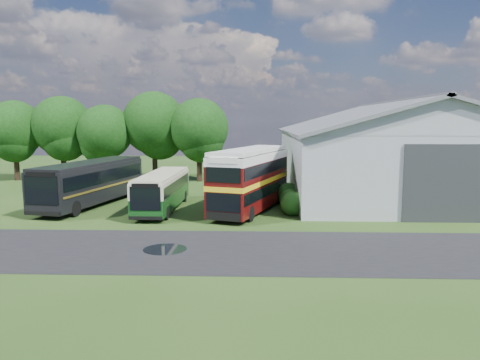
{
  "coord_description": "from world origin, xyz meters",
  "views": [
    {
      "loc": [
        3.08,
        -25.76,
        6.45
      ],
      "look_at": [
        1.9,
        8.0,
        2.16
      ],
      "focal_mm": 35.0,
      "sensor_mm": 36.0,
      "label": 1
    }
  ],
  "objects_px": {
    "bus_green_single": "(162,190)",
    "bus_maroon_double": "(251,180)",
    "storage_shed": "(391,147)",
    "bus_dark_single": "(91,182)"
  },
  "relations": [
    {
      "from": "bus_green_single",
      "to": "bus_maroon_double",
      "type": "height_order",
      "value": "bus_maroon_double"
    },
    {
      "from": "bus_maroon_double",
      "to": "bus_dark_single",
      "type": "distance_m",
      "value": 12.42
    },
    {
      "from": "bus_maroon_double",
      "to": "storage_shed",
      "type": "bearing_deg",
      "value": 53.26
    },
    {
      "from": "storage_shed",
      "to": "bus_maroon_double",
      "type": "distance_m",
      "value": 15.11
    },
    {
      "from": "storage_shed",
      "to": "bus_maroon_double",
      "type": "height_order",
      "value": "storage_shed"
    },
    {
      "from": "bus_green_single",
      "to": "storage_shed",
      "type": "bearing_deg",
      "value": 25.39
    },
    {
      "from": "bus_maroon_double",
      "to": "bus_green_single",
      "type": "bearing_deg",
      "value": -162.84
    },
    {
      "from": "bus_green_single",
      "to": "bus_dark_single",
      "type": "bearing_deg",
      "value": 164.25
    },
    {
      "from": "storage_shed",
      "to": "bus_dark_single",
      "type": "distance_m",
      "value": 25.56
    },
    {
      "from": "storage_shed",
      "to": "bus_maroon_double",
      "type": "relative_size",
      "value": 2.31
    }
  ]
}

